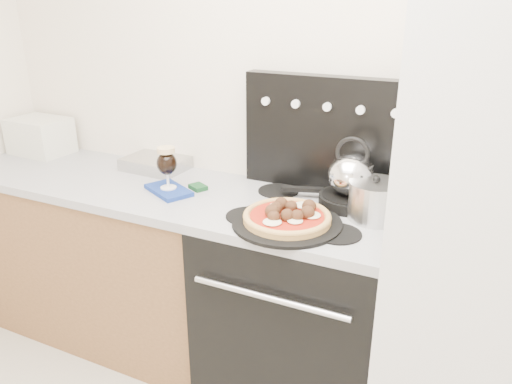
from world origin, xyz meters
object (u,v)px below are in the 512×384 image
Objects in this scene: stock_pot at (374,202)px; tea_kettle at (351,171)px; stove_body at (301,311)px; pizza_pan at (287,223)px; skillet at (349,200)px; beer_glass at (167,168)px; base_cabinet at (108,257)px; pizza at (287,215)px; oven_mitt at (169,190)px; fridge at (496,241)px; toaster_oven at (40,136)px.

tea_kettle is at bearing 142.85° from stock_pot.
pizza_pan reaches higher than stove_body.
beer_glass is at bearing -168.79° from skillet.
tea_kettle is (1.25, 0.11, 0.64)m from base_cabinet.
pizza is 1.33× the size of skillet.
oven_mitt is at bearing -6.18° from base_cabinet.
stock_pot is (-0.43, 0.06, 0.04)m from fridge.
tea_kettle is at bearing 164.28° from fridge.
pizza_pan is 2.03× the size of tea_kettle.
oven_mitt is 0.92m from stock_pot.
oven_mitt is 0.64m from pizza.
base_cabinet is 0.79m from toaster_oven.
skillet is (0.16, 0.28, -0.01)m from pizza.
base_cabinet is at bearing 173.82° from beer_glass.
oven_mitt is at bearing -164.53° from tea_kettle.
base_cabinet is at bearing 178.70° from stove_body.
toaster_oven is (-1.64, 0.17, 0.56)m from stove_body.
pizza_pan is at bearing -115.87° from tea_kettle.
toaster_oven is at bearing 175.11° from fridge.
base_cabinet is at bearing -13.74° from toaster_oven.
toaster_oven is at bearing 168.62° from beer_glass.
pizza_pan is 2.14× the size of stock_pot.
fridge is 1.35m from oven_mitt.
pizza_pan is (0.63, -0.12, -0.09)m from beer_glass.
skillet is at bearing 11.21° from beer_glass.
oven_mitt is at bearing -168.79° from skillet.
fridge reaches higher than base_cabinet.
fridge is at bearing -1.59° from base_cabinet.
base_cabinet is 5.77× the size of skillet.
tea_kettle reaches higher than pizza.
base_cabinet is 3.45× the size of pizza_pan.
stove_body is 0.54m from skillet.
stock_pot reaches higher than pizza_pan.
fridge is 0.59m from tea_kettle.
toaster_oven is 1.65m from pizza.
toaster_oven is 1.78m from tea_kettle.
pizza_pan is (-0.02, -0.15, 0.49)m from stove_body.
tea_kettle reaches higher than toaster_oven.
tea_kettle is (1.78, -0.04, 0.07)m from toaster_oven.
skillet is at bearing 0.58° from toaster_oven.
oven_mitt is 0.80m from skillet.
oven_mitt is 0.69× the size of pizza.
beer_glass reaches higher than pizza_pan.
fridge is 7.57× the size of skillet.
toaster_oven is 1.01m from beer_glass.
beer_glass reaches higher than pizza.
pizza_pan is 1.26× the size of pizza.
beer_glass reaches higher than base_cabinet.
pizza is at bearing 0.00° from pizza_pan.
stove_body is (1.10, -0.02, 0.01)m from base_cabinet.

